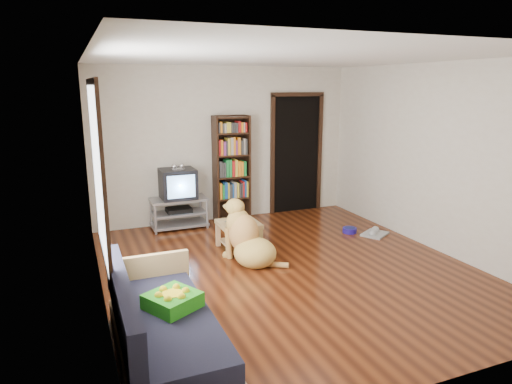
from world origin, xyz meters
name	(u,v)px	position (x,y,z in m)	size (l,w,h in m)	color
ground	(289,269)	(0.00, 0.00, 0.00)	(5.00, 5.00, 0.00)	#5A260F
ceiling	(293,57)	(0.00, 0.00, 2.60)	(5.00, 5.00, 0.00)	white
wall_back	(225,145)	(0.00, 2.50, 1.30)	(4.50, 4.50, 0.00)	beige
wall_front	(446,227)	(0.00, -2.50, 1.30)	(4.50, 4.50, 0.00)	beige
wall_left	(95,184)	(-2.25, 0.00, 1.30)	(5.00, 5.00, 0.00)	beige
wall_right	(436,158)	(2.25, 0.00, 1.30)	(5.00, 5.00, 0.00)	beige
green_cushion	(173,301)	(-1.75, -1.28, 0.49)	(0.39, 0.39, 0.13)	green
laptop	(239,222)	(-0.34, 0.91, 0.41)	(0.35, 0.23, 0.03)	silver
dog_bowl	(350,230)	(1.55, 0.96, 0.04)	(0.22, 0.22, 0.08)	navy
grey_rag	(375,234)	(1.85, 0.71, 0.01)	(0.40, 0.32, 0.03)	#A6A6A6
window	(98,173)	(-2.23, -0.50, 1.50)	(0.03, 1.46, 1.70)	white
doorway	(296,151)	(1.35, 2.48, 1.12)	(1.03, 0.05, 2.19)	black
tv_stand	(179,212)	(-0.90, 2.25, 0.27)	(0.90, 0.45, 0.50)	#99999E
crt_tv	(178,183)	(-0.90, 2.27, 0.74)	(0.55, 0.52, 0.58)	black
bookshelf	(231,163)	(0.05, 2.34, 1.00)	(0.60, 0.30, 1.80)	black
sofa	(162,333)	(-1.87, -1.38, 0.26)	(0.80, 1.80, 0.80)	tan
coffee_table	(239,230)	(-0.34, 0.94, 0.28)	(0.55, 0.55, 0.40)	tan
dog	(247,239)	(-0.40, 0.44, 0.31)	(0.73, 0.95, 0.86)	gold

